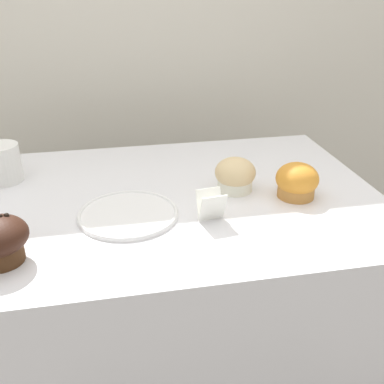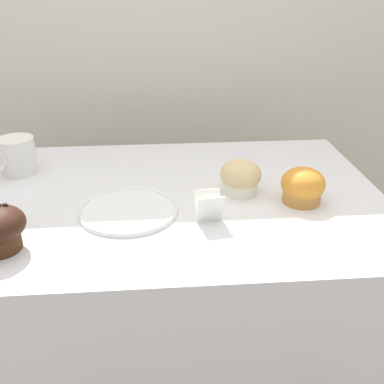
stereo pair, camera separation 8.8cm
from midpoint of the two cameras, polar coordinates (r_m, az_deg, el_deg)
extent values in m
cube|color=beige|center=(1.54, -9.47, 7.44)|extent=(3.20, 0.10, 1.80)
cube|color=silver|center=(1.26, -6.69, -20.49)|extent=(1.00, 0.64, 0.95)
sphere|color=black|center=(0.81, -26.13, -2.88)|extent=(0.01, 0.01, 0.01)
sphere|color=black|center=(0.81, -25.44, -2.82)|extent=(0.01, 0.01, 0.01)
cylinder|color=white|center=(0.98, 2.98, 1.24)|extent=(0.08, 0.08, 0.04)
ellipsoid|color=#DDBE86|center=(0.97, 3.01, 2.37)|extent=(0.09, 0.09, 0.06)
cylinder|color=#BF803C|center=(0.97, 10.59, 0.51)|extent=(0.08, 0.08, 0.04)
ellipsoid|color=orange|center=(0.96, 10.70, 1.63)|extent=(0.09, 0.09, 0.07)
cylinder|color=white|center=(1.12, -25.12, 3.27)|extent=(0.08, 0.08, 0.09)
cylinder|color=white|center=(0.90, -10.90, -2.90)|extent=(0.20, 0.20, 0.01)
torus|color=white|center=(0.90, -10.91, -2.74)|extent=(0.20, 0.20, 0.01)
cube|color=white|center=(0.87, -0.70, -1.53)|extent=(0.05, 0.03, 0.06)
cube|color=silver|center=(0.85, -0.28, -2.13)|extent=(0.05, 0.03, 0.06)
camera|label=1|loc=(0.04, -92.86, -1.41)|focal=42.00mm
camera|label=2|loc=(0.04, 87.14, 1.41)|focal=42.00mm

